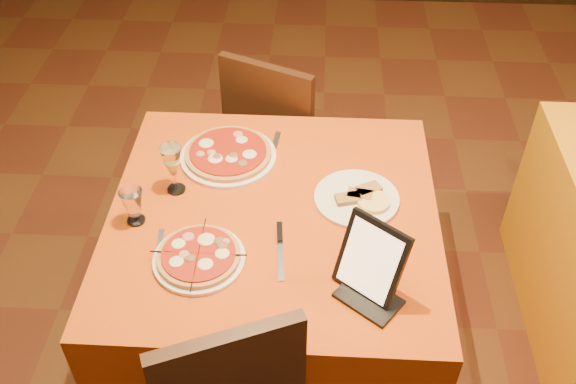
# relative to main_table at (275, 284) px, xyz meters

# --- Properties ---
(main_table) EXTENTS (1.10, 1.10, 0.75)m
(main_table) POSITION_rel_main_table_xyz_m (0.00, 0.00, 0.00)
(main_table) COLOR #BE480C
(main_table) RESTS_ON floor
(chair_main_far) EXTENTS (0.63, 0.63, 0.91)m
(chair_main_far) POSITION_rel_main_table_xyz_m (-0.00, 0.84, 0.08)
(chair_main_far) COLOR black
(chair_main_far) RESTS_ON floor
(pizza_near) EXTENTS (0.29, 0.29, 0.03)m
(pizza_near) POSITION_rel_main_table_xyz_m (-0.21, -0.23, 0.39)
(pizza_near) COLOR white
(pizza_near) RESTS_ON main_table
(pizza_far) EXTENTS (0.35, 0.35, 0.03)m
(pizza_far) POSITION_rel_main_table_xyz_m (-0.19, 0.27, 0.39)
(pizza_far) COLOR white
(pizza_far) RESTS_ON main_table
(cutlet_dish) EXTENTS (0.29, 0.29, 0.03)m
(cutlet_dish) POSITION_rel_main_table_xyz_m (0.28, 0.07, 0.39)
(cutlet_dish) COLOR white
(cutlet_dish) RESTS_ON main_table
(wine_glass) EXTENTS (0.08, 0.08, 0.19)m
(wine_glass) POSITION_rel_main_table_xyz_m (-0.34, 0.09, 0.47)
(wine_glass) COLOR #E3E783
(wine_glass) RESTS_ON main_table
(water_glass) EXTENTS (0.08, 0.08, 0.13)m
(water_glass) POSITION_rel_main_table_xyz_m (-0.45, -0.07, 0.44)
(water_glass) COLOR silver
(water_glass) RESTS_ON main_table
(tablet) EXTENTS (0.22, 0.20, 0.24)m
(tablet) POSITION_rel_main_table_xyz_m (0.30, -0.30, 0.49)
(tablet) COLOR black
(tablet) RESTS_ON main_table
(knife) EXTENTS (0.04, 0.23, 0.01)m
(knife) POSITION_rel_main_table_xyz_m (0.04, -0.19, 0.38)
(knife) COLOR silver
(knife) RESTS_ON main_table
(fork_near) EXTENTS (0.03, 0.16, 0.01)m
(fork_near) POSITION_rel_main_table_xyz_m (-0.35, -0.18, 0.38)
(fork_near) COLOR silver
(fork_near) RESTS_ON main_table
(fork_far) EXTENTS (0.04, 0.18, 0.01)m
(fork_far) POSITION_rel_main_table_xyz_m (-0.02, 0.35, 0.38)
(fork_far) COLOR silver
(fork_far) RESTS_ON main_table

